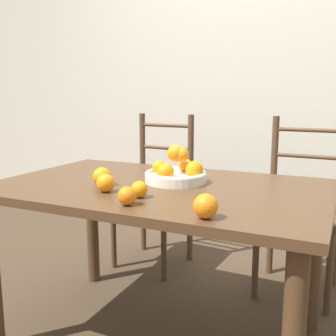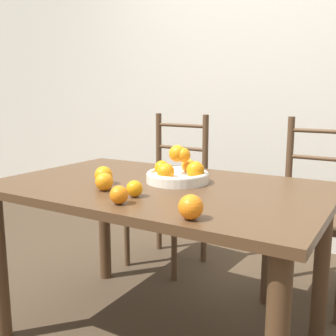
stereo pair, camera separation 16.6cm
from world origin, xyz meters
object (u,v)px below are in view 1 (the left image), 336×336
object	(u,v)px
orange_loose_1	(139,189)
orange_loose_3	(106,183)
orange_loose_0	(127,196)
orange_loose_2	(102,177)
chair_left	(156,195)
fruit_bowl	(176,173)
chair_right	(300,211)
orange_loose_4	(206,206)

from	to	relation	value
orange_loose_1	orange_loose_3	bearing A→B (deg)	172.97
orange_loose_0	orange_loose_3	bearing A→B (deg)	143.33
orange_loose_2	orange_loose_3	size ratio (longest dim) A/B	1.07
orange_loose_2	chair_left	bearing A→B (deg)	102.54
fruit_bowl	chair_right	xyz separation A→B (m)	(0.46, 0.71, -0.31)
orange_loose_4	chair_left	world-z (taller)	chair_left
fruit_bowl	orange_loose_2	world-z (taller)	fruit_bowl
orange_loose_1	orange_loose_0	bearing A→B (deg)	-83.30
fruit_bowl	orange_loose_1	xyz separation A→B (m)	(-0.02, -0.31, -0.01)
fruit_bowl	orange_loose_0	xyz separation A→B (m)	(-0.00, -0.42, -0.01)
orange_loose_2	chair_right	distance (m)	1.20
orange_loose_1	orange_loose_4	xyz separation A→B (m)	(0.31, -0.14, 0.01)
fruit_bowl	orange_loose_4	distance (m)	0.54
chair_left	orange_loose_3	bearing A→B (deg)	-69.94
orange_loose_4	orange_loose_2	bearing A→B (deg)	155.76
orange_loose_3	fruit_bowl	bearing A→B (deg)	57.74
chair_left	orange_loose_0	bearing A→B (deg)	-63.57
orange_loose_2	chair_right	world-z (taller)	chair_right
fruit_bowl	orange_loose_0	distance (m)	0.42
orange_loose_3	chair_left	size ratio (longest dim) A/B	0.07
chair_right	orange_loose_3	bearing A→B (deg)	-120.64
orange_loose_0	orange_loose_1	size ratio (longest dim) A/B	1.05
fruit_bowl	orange_loose_2	xyz separation A→B (m)	(-0.26, -0.20, -0.00)
orange_loose_2	chair_right	size ratio (longest dim) A/B	0.08
chair_right	orange_loose_1	bearing A→B (deg)	-113.00
orange_loose_2	orange_loose_0	bearing A→B (deg)	-40.97
orange_loose_0	orange_loose_4	size ratio (longest dim) A/B	0.84
orange_loose_0	orange_loose_2	bearing A→B (deg)	139.03
orange_loose_3	chair_right	world-z (taller)	chair_right
orange_loose_0	fruit_bowl	bearing A→B (deg)	89.52
orange_loose_1	orange_loose_2	xyz separation A→B (m)	(-0.24, 0.11, 0.01)
chair_left	chair_right	bearing A→B (deg)	4.32
orange_loose_3	orange_loose_0	bearing A→B (deg)	-36.67
orange_loose_3	orange_loose_4	world-z (taller)	orange_loose_4
chair_left	orange_loose_1	bearing A→B (deg)	-62.02
fruit_bowl	orange_loose_2	size ratio (longest dim) A/B	3.52
fruit_bowl	orange_loose_2	distance (m)	0.33
orange_loose_2	orange_loose_4	xyz separation A→B (m)	(0.56, -0.25, 0.00)
orange_loose_1	orange_loose_4	size ratio (longest dim) A/B	0.80
orange_loose_3	orange_loose_4	distance (m)	0.50
chair_right	orange_loose_2	bearing A→B (deg)	-126.40
chair_left	orange_loose_2	bearing A→B (deg)	-73.14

